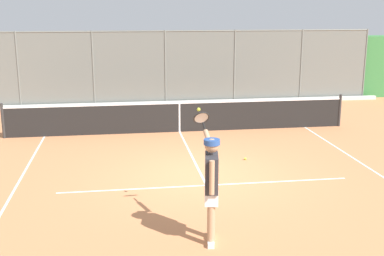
# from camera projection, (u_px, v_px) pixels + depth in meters

# --- Properties ---
(ground_plane) EXTENTS (60.00, 60.00, 0.00)m
(ground_plane) POSITION_uv_depth(u_px,v_px,m) (201.00, 175.00, 11.63)
(ground_plane) COLOR #C67A4C
(court_line_markings) EXTENTS (8.42, 9.00, 0.01)m
(court_line_markings) POSITION_uv_depth(u_px,v_px,m) (209.00, 191.00, 10.63)
(court_line_markings) COLOR white
(court_line_markings) RESTS_ON ground
(fence_backdrop) EXTENTS (20.16, 1.37, 2.99)m
(fence_backdrop) POSITION_uv_depth(u_px,v_px,m) (164.00, 70.00, 20.51)
(fence_backdrop) COLOR slate
(fence_backdrop) RESTS_ON ground
(tennis_net) EXTENTS (10.82, 0.09, 1.07)m
(tennis_net) POSITION_uv_depth(u_px,v_px,m) (179.00, 117.00, 15.60)
(tennis_net) COLOR #2D2D2D
(tennis_net) RESTS_ON ground
(tennis_player) EXTENTS (0.33, 1.48, 2.10)m
(tennis_player) POSITION_uv_depth(u_px,v_px,m) (211.00, 181.00, 8.10)
(tennis_player) COLOR silver
(tennis_player) RESTS_ON ground
(tennis_ball_near_net) EXTENTS (0.07, 0.07, 0.07)m
(tennis_ball_near_net) POSITION_uv_depth(u_px,v_px,m) (245.00, 159.00, 12.80)
(tennis_ball_near_net) COLOR #C1D138
(tennis_ball_near_net) RESTS_ON ground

